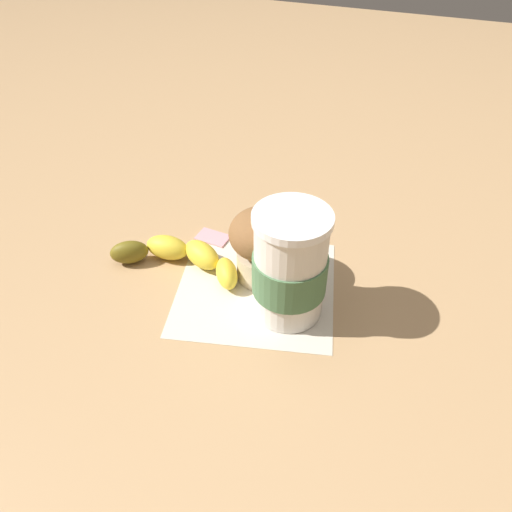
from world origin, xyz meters
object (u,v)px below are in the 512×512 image
object	(u,v)px
sugar_packet	(213,237)
banana	(181,256)
muffin	(260,242)
coffee_cup	(290,267)

from	to	relation	value
sugar_packet	banana	bearing A→B (deg)	78.97
sugar_packet	muffin	bearing A→B (deg)	151.82
coffee_cup	muffin	world-z (taller)	coffee_cup
coffee_cup	banana	xyz separation A→B (m)	(0.17, -0.03, -0.06)
muffin	banana	bearing A→B (deg)	10.67
muffin	banana	world-z (taller)	muffin
muffin	sugar_packet	distance (m)	0.13
coffee_cup	sugar_packet	size ratio (longest dim) A/B	3.04
banana	sugar_packet	distance (m)	0.08
sugar_packet	coffee_cup	bearing A→B (deg)	146.56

